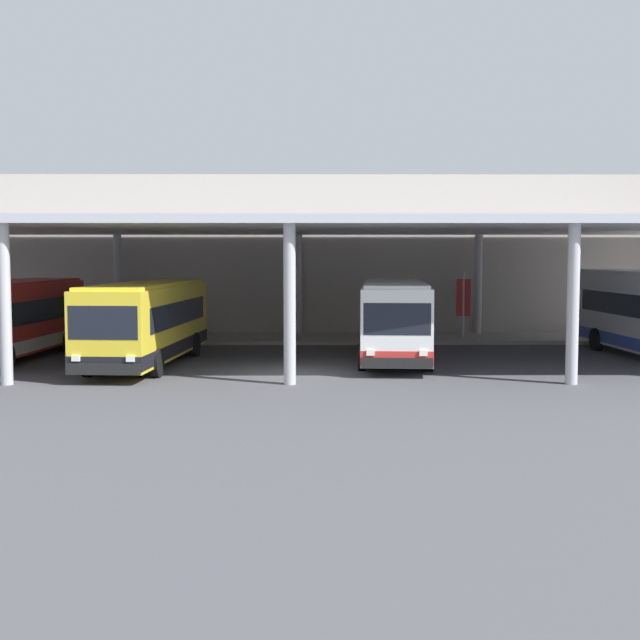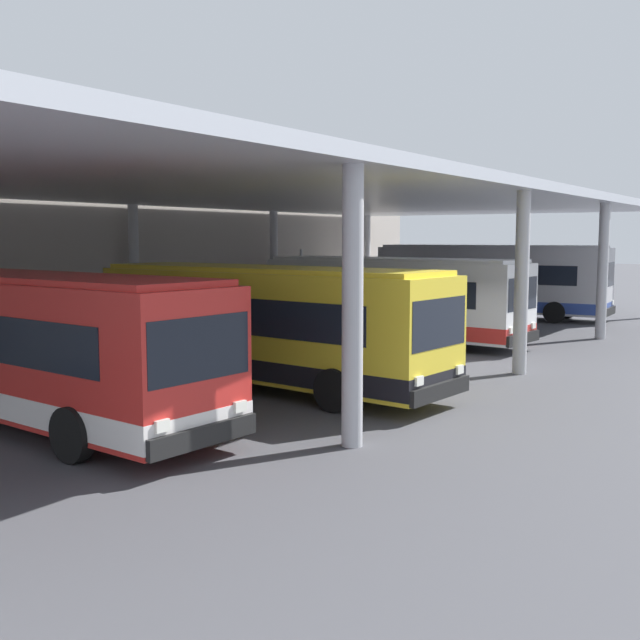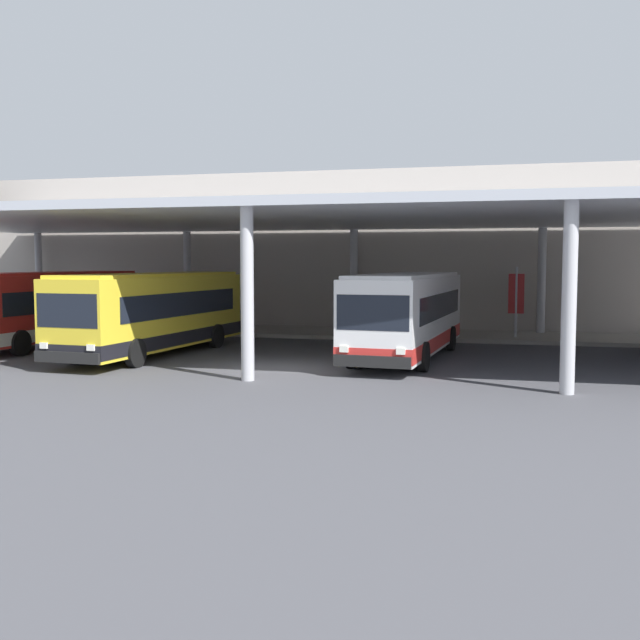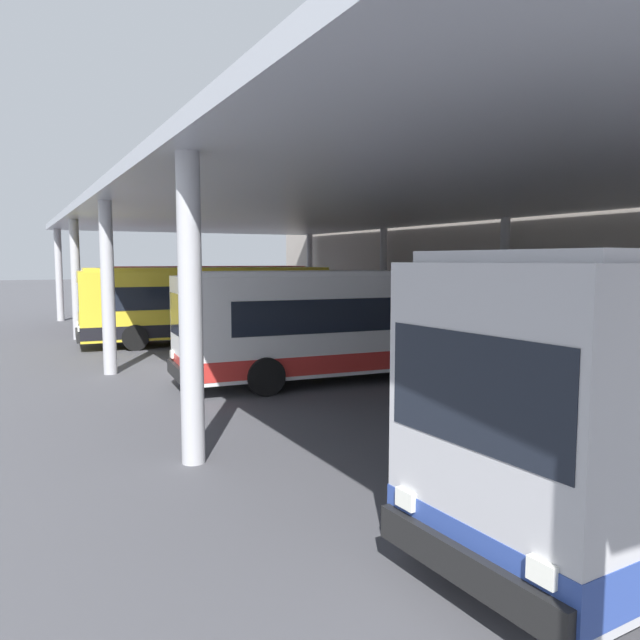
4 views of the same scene
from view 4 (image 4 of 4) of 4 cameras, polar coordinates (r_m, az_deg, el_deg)
ground_plane at (r=20.31m, az=-11.99°, el=-4.35°), size 200.00×200.00×0.00m
platform_kerb at (r=25.95m, az=13.90°, el=-2.04°), size 42.00×4.50×0.18m
station_building_facade at (r=27.99m, az=19.14°, el=6.77°), size 48.00×1.60×8.37m
canopy_shelter at (r=22.17m, az=1.78°, el=10.31°), size 40.00×17.00×5.55m
bus_nearest_bay at (r=32.22m, az=-10.41°, el=2.29°), size 3.23×10.68×3.17m
bus_second_bay at (r=26.15m, az=-10.24°, el=1.54°), size 3.32×10.69×3.17m
bus_middle_bay at (r=17.90m, az=3.50°, el=-0.22°), size 3.30×10.69×3.17m
bench_waiting at (r=30.85m, az=6.37°, el=0.35°), size 1.80×0.45×0.92m
trash_bin at (r=33.39m, az=2.77°, el=0.80°), size 0.52×0.52×0.98m
banner_sign at (r=19.78m, az=27.74°, el=0.64°), size 0.70×0.12×3.20m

